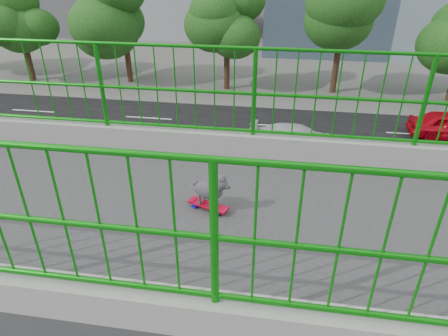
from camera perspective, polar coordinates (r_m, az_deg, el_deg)
name	(u,v)px	position (r m, az deg, el deg)	size (l,w,h in m)	color
road	(270,175)	(18.80, 6.64, -0.98)	(18.00, 90.00, 0.02)	black
footbridge	(236,331)	(5.34, 1.82, -22.64)	(3.00, 24.00, 7.00)	#2D2D2F
railing	(240,199)	(3.96, 2.27, -4.51)	(3.00, 24.00, 1.42)	gray
street_trees	(299,26)	(29.69, 10.82, 19.69)	(5.30, 60.40, 7.26)	black
skateboard	(208,206)	(4.16, -2.28, -5.49)	(0.28, 0.46, 0.06)	red
poodle	(210,189)	(4.03, -2.05, -3.10)	(0.27, 0.42, 0.37)	#29262B
car_2	(369,175)	(18.37, 20.34, -1.01)	(2.38, 5.15, 1.43)	silver
car_3	(298,140)	(20.80, 10.67, 4.02)	(2.02, 4.97, 1.44)	silver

